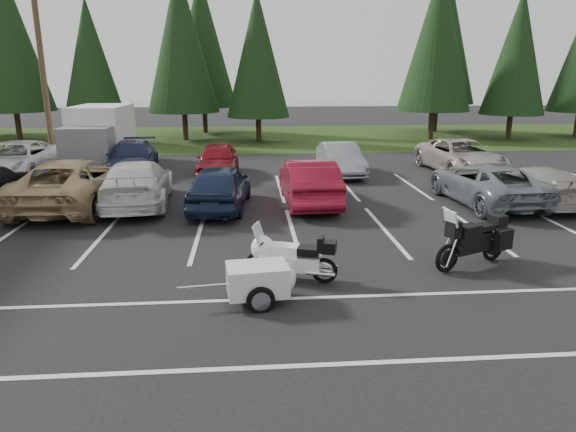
# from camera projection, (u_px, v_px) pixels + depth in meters

# --- Properties ---
(ground) EXTENTS (120.00, 120.00, 0.00)m
(ground) POSITION_uv_depth(u_px,v_px,m) (278.00, 244.00, 13.79)
(ground) COLOR black
(ground) RESTS_ON ground
(grass_strip) EXTENTS (80.00, 16.00, 0.01)m
(grass_strip) POSITION_uv_depth(u_px,v_px,m) (258.00, 137.00, 36.84)
(grass_strip) COLOR #213812
(grass_strip) RESTS_ON ground
(lake_water) EXTENTS (70.00, 50.00, 0.02)m
(lake_water) POSITION_uv_depth(u_px,v_px,m) (283.00, 109.00, 66.92)
(lake_water) COLOR slate
(lake_water) RESTS_ON ground
(utility_pole) EXTENTS (1.60, 0.26, 9.00)m
(utility_pole) POSITION_uv_depth(u_px,v_px,m) (42.00, 67.00, 23.30)
(utility_pole) COLOR #473321
(utility_pole) RESTS_ON ground
(box_truck) EXTENTS (2.40, 5.60, 2.90)m
(box_truck) POSITION_uv_depth(u_px,v_px,m) (97.00, 137.00, 24.80)
(box_truck) COLOR silver
(box_truck) RESTS_ON ground
(stall_markings) EXTENTS (32.00, 16.00, 0.01)m
(stall_markings) POSITION_uv_depth(u_px,v_px,m) (274.00, 223.00, 15.71)
(stall_markings) COLOR silver
(stall_markings) RESTS_ON ground
(conifer_2) EXTENTS (5.10, 5.10, 11.89)m
(conifer_2) POSITION_uv_depth(u_px,v_px,m) (5.00, 32.00, 32.62)
(conifer_2) COLOR #332316
(conifer_2) RESTS_ON ground
(conifer_3) EXTENTS (3.87, 3.87, 9.02)m
(conifer_3) POSITION_uv_depth(u_px,v_px,m) (90.00, 60.00, 32.14)
(conifer_3) COLOR #332316
(conifer_3) RESTS_ON ground
(conifer_4) EXTENTS (4.80, 4.80, 11.17)m
(conifer_4) POSITION_uv_depth(u_px,v_px,m) (181.00, 40.00, 33.66)
(conifer_4) COLOR #332316
(conifer_4) RESTS_ON ground
(conifer_5) EXTENTS (4.14, 4.14, 9.63)m
(conifer_5) POSITION_uv_depth(u_px,v_px,m) (258.00, 54.00, 33.03)
(conifer_5) COLOR #332316
(conifer_5) RESTS_ON ground
(conifer_6) EXTENTS (4.93, 4.93, 11.48)m
(conifer_6) POSITION_uv_depth(u_px,v_px,m) (437.00, 38.00, 34.12)
(conifer_6) COLOR #332316
(conifer_6) RESTS_ON ground
(conifer_7) EXTENTS (4.27, 4.27, 9.94)m
(conifer_7) POSITION_uv_depth(u_px,v_px,m) (518.00, 52.00, 34.49)
(conifer_7) COLOR #332316
(conifer_7) RESTS_ON ground
(conifer_back_b) EXTENTS (4.97, 4.97, 11.58)m
(conifer_back_b) POSITION_uv_depth(u_px,v_px,m) (202.00, 41.00, 38.09)
(conifer_back_b) COLOR #332316
(conifer_back_b) RESTS_ON ground
(conifer_back_c) EXTENTS (5.50, 5.50, 12.81)m
(conifer_back_c) POSITION_uv_depth(u_px,v_px,m) (442.00, 31.00, 38.58)
(conifer_back_c) COLOR #332316
(conifer_back_c) RESTS_ON ground
(car_near_2) EXTENTS (3.01, 6.12, 1.67)m
(car_near_2) POSITION_uv_depth(u_px,v_px,m) (74.00, 183.00, 17.41)
(car_near_2) COLOR tan
(car_near_2) RESTS_ON ground
(car_near_3) EXTENTS (2.60, 5.54, 1.56)m
(car_near_3) POSITION_uv_depth(u_px,v_px,m) (137.00, 183.00, 17.63)
(car_near_3) COLOR silver
(car_near_3) RESTS_ON ground
(car_near_4) EXTENTS (2.23, 4.63, 1.53)m
(car_near_4) POSITION_uv_depth(u_px,v_px,m) (220.00, 187.00, 17.21)
(car_near_4) COLOR #19223E
(car_near_4) RESTS_ON ground
(car_near_5) EXTENTS (1.80, 4.82, 1.57)m
(car_near_5) POSITION_uv_depth(u_px,v_px,m) (309.00, 182.00, 17.83)
(car_near_5) COLOR maroon
(car_near_5) RESTS_ON ground
(car_near_6) EXTENTS (2.75, 5.37, 1.45)m
(car_near_6) POSITION_uv_depth(u_px,v_px,m) (486.00, 183.00, 17.91)
(car_near_6) COLOR slate
(car_near_6) RESTS_ON ground
(car_near_7) EXTENTS (2.00, 4.63, 1.33)m
(car_near_7) POSITION_uv_depth(u_px,v_px,m) (536.00, 185.00, 17.91)
(car_near_7) COLOR #9D9790
(car_near_7) RESTS_ON ground
(car_far_0) EXTENTS (2.64, 5.62, 1.55)m
(car_far_0) POSITION_uv_depth(u_px,v_px,m) (16.00, 160.00, 22.44)
(car_far_0) COLOR white
(car_far_0) RESTS_ON ground
(car_far_1) EXTENTS (2.50, 5.22, 1.47)m
(car_far_1) POSITION_uv_depth(u_px,v_px,m) (132.00, 158.00, 23.12)
(car_far_1) COLOR #191E3E
(car_far_1) RESTS_ON ground
(car_far_2) EXTENTS (1.84, 4.33, 1.46)m
(car_far_2) POSITION_uv_depth(u_px,v_px,m) (218.00, 160.00, 22.75)
(car_far_2) COLOR maroon
(car_far_2) RESTS_ON ground
(car_far_3) EXTENTS (1.70, 4.35, 1.41)m
(car_far_3) POSITION_uv_depth(u_px,v_px,m) (340.00, 159.00, 23.07)
(car_far_3) COLOR gray
(car_far_3) RESTS_ON ground
(car_far_4) EXTENTS (2.94, 5.66, 1.53)m
(car_far_4) POSITION_uv_depth(u_px,v_px,m) (461.00, 156.00, 23.53)
(car_far_4) COLOR #ACA49D
(car_far_4) RESTS_ON ground
(touring_motorcycle) EXTENTS (2.41, 1.36, 1.28)m
(touring_motorcycle) POSITION_uv_depth(u_px,v_px,m) (290.00, 253.00, 11.20)
(touring_motorcycle) COLOR white
(touring_motorcycle) RESTS_ON ground
(cargo_trailer) EXTENTS (1.83, 1.17, 0.80)m
(cargo_trailer) POSITION_uv_depth(u_px,v_px,m) (257.00, 283.00, 10.18)
(cargo_trailer) COLOR silver
(cargo_trailer) RESTS_ON ground
(adventure_motorcycle) EXTENTS (2.59, 1.81, 1.50)m
(adventure_motorcycle) POSITION_uv_depth(u_px,v_px,m) (472.00, 236.00, 11.99)
(adventure_motorcycle) COLOR black
(adventure_motorcycle) RESTS_ON ground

